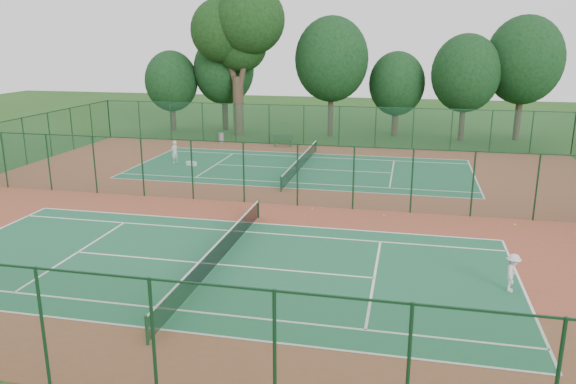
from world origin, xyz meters
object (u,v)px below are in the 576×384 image
(player_near, at_px, (513,273))
(trash_bin, at_px, (221,138))
(bench, at_px, (283,141))
(kit_bag, at_px, (191,164))
(big_tree, at_px, (238,30))
(player_far, at_px, (175,152))

(player_near, relative_size, trash_bin, 1.63)
(bench, height_order, kit_bag, bench)
(big_tree, bearing_deg, kit_bag, -87.90)
(player_far, distance_m, bench, 10.32)
(player_far, xyz_separation_m, kit_bag, (1.50, -0.52, -0.70))
(player_near, xyz_separation_m, big_tree, (-19.95, 31.36, 9.03))
(kit_bag, bearing_deg, bench, 78.85)
(trash_bin, xyz_separation_m, bench, (5.76, -0.67, 0.09))
(player_near, relative_size, kit_bag, 1.84)
(player_near, height_order, kit_bag, player_near)
(player_near, xyz_separation_m, bench, (-14.54, 26.02, -0.19))
(player_near, relative_size, bench, 0.82)
(player_far, distance_m, big_tree, 16.14)
(player_far, height_order, kit_bag, player_far)
(bench, xyz_separation_m, kit_bag, (-4.90, -8.61, -0.39))
(trash_bin, distance_m, big_tree, 10.42)
(bench, relative_size, big_tree, 0.13)
(kit_bag, xyz_separation_m, big_tree, (-0.51, 13.95, 9.61))
(player_near, height_order, trash_bin, player_near)
(bench, xyz_separation_m, big_tree, (-5.41, 5.33, 9.22))
(kit_bag, bearing_deg, trash_bin, 113.75)
(bench, distance_m, kit_bag, 9.92)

